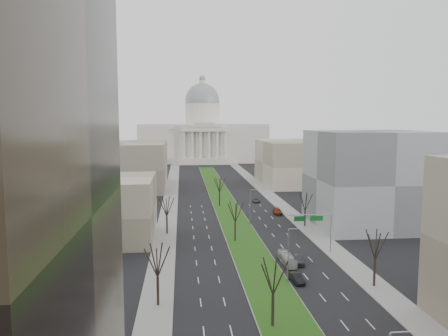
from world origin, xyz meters
TOP-DOWN VIEW (x-y plane):
  - ground at (0.00, 120.00)m, footprint 600.00×600.00m
  - median at (0.00, 118.99)m, footprint 8.00×222.03m
  - sidewalk_left at (-17.50, 95.00)m, footprint 5.00×330.00m
  - sidewalk_right at (17.50, 95.00)m, footprint 5.00×330.00m
  - capitol at (0.00, 269.59)m, footprint 80.00×46.00m
  - building_beige_left at (-33.00, 85.00)m, footprint 26.00×22.00m
  - building_grey_right at (34.00, 92.00)m, footprint 28.00×26.00m
  - building_far_left at (-35.00, 160.00)m, footprint 30.00×40.00m
  - building_far_right at (35.00, 165.00)m, footprint 30.00×40.00m
  - tree_left_mid at (-17.20, 48.00)m, footprint 5.40×5.40m
  - tree_left_far at (-17.20, 88.00)m, footprint 5.28×5.28m
  - tree_right_mid at (17.20, 52.00)m, footprint 5.52×5.52m
  - tree_right_far at (17.20, 92.00)m, footprint 5.04×5.04m
  - tree_median_a at (-2.00, 40.00)m, footprint 5.40×5.40m
  - tree_median_b at (-2.00, 80.00)m, footprint 5.40×5.40m
  - tree_median_c at (-2.00, 120.00)m, footprint 5.40×5.40m
  - streetlamp_median_b at (3.76, 55.00)m, footprint 1.90×0.20m
  - streetlamp_median_c at (3.76, 95.00)m, footprint 1.90×0.20m
  - mast_arm_signs at (13.49, 70.03)m, footprint 9.12×0.24m
  - car_grey_near at (7.93, 64.17)m, footprint 2.77×5.29m
  - car_black at (5.20, 55.10)m, footprint 2.06×4.64m
  - car_red at (13.50, 106.81)m, footprint 2.55×5.69m
  - car_grey_far at (10.53, 125.61)m, footprint 2.60×4.83m
  - box_van at (5.85, 64.14)m, footprint 2.00×7.44m

SIDE VIEW (x-z plane):
  - ground at x=0.00m, z-range 0.00..0.00m
  - sidewalk_left at x=-17.50m, z-range 0.00..0.15m
  - sidewalk_right at x=17.50m, z-range 0.00..0.15m
  - median at x=0.00m, z-range 0.00..0.20m
  - car_grey_far at x=10.53m, z-range 0.00..1.29m
  - car_black at x=5.20m, z-range 0.00..1.48m
  - car_red at x=13.50m, z-range 0.00..1.62m
  - car_grey_near at x=7.93m, z-range 0.00..1.72m
  - box_van at x=5.85m, z-range 0.00..2.06m
  - streetlamp_median_b at x=3.76m, z-range 0.23..9.39m
  - streetlamp_median_c at x=3.76m, z-range 0.23..9.39m
  - mast_arm_signs at x=13.49m, z-range 2.06..10.15m
  - tree_right_far at x=17.20m, z-range 1.99..11.07m
  - tree_left_far at x=-17.20m, z-range 2.09..11.59m
  - tree_left_mid at x=-17.20m, z-range 2.14..11.86m
  - tree_median_a at x=-2.00m, z-range 2.14..11.86m
  - tree_median_b at x=-2.00m, z-range 2.14..11.86m
  - tree_median_c at x=-2.00m, z-range 2.14..11.86m
  - building_beige_left at x=-33.00m, z-range 0.00..14.00m
  - tree_right_mid at x=17.20m, z-range 2.19..12.12m
  - building_far_left at x=-35.00m, z-range 0.00..18.00m
  - building_far_right at x=35.00m, z-range 0.00..18.00m
  - building_grey_right at x=34.00m, z-range 0.00..24.00m
  - capitol at x=0.00m, z-range -11.19..43.81m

